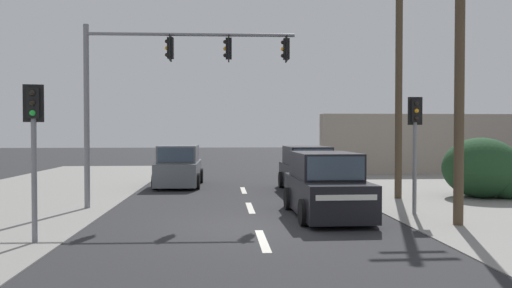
# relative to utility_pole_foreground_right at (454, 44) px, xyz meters

# --- Properties ---
(ground_plane) EXTENTS (140.00, 140.00, 0.00)m
(ground_plane) POSITION_rel_utility_pole_foreground_right_xyz_m (-5.22, 0.51, -4.84)
(ground_plane) COLOR #28282B
(lane_dash_near) EXTENTS (0.20, 2.40, 0.01)m
(lane_dash_near) POSITION_rel_utility_pole_foreground_right_xyz_m (-5.22, -1.49, -4.83)
(lane_dash_near) COLOR silver
(lane_dash_near) RESTS_ON ground
(lane_dash_mid) EXTENTS (0.20, 2.40, 0.01)m
(lane_dash_mid) POSITION_rel_utility_pole_foreground_right_xyz_m (-5.22, 3.51, -4.83)
(lane_dash_mid) COLOR silver
(lane_dash_mid) RESTS_ON ground
(lane_dash_far) EXTENTS (0.20, 2.40, 0.01)m
(lane_dash_far) POSITION_rel_utility_pole_foreground_right_xyz_m (-5.22, 8.51, -4.83)
(lane_dash_far) COLOR silver
(lane_dash_far) RESTS_ON ground
(utility_pole_foreground_right) EXTENTS (3.77, 0.67, 8.96)m
(utility_pole_foreground_right) POSITION_rel_utility_pole_foreground_right_xyz_m (0.00, 0.00, 0.00)
(utility_pole_foreground_right) COLOR #4C3D2B
(utility_pole_foreground_right) RESTS_ON ground
(utility_pole_midground_right) EXTENTS (1.80, 0.26, 10.08)m
(utility_pole_midground_right) POSITION_rel_utility_pole_foreground_right_xyz_m (0.45, 5.35, 0.45)
(utility_pole_midground_right) COLOR #4C3D2B
(utility_pole_midground_right) RESTS_ON ground
(traffic_signal_mast) EXTENTS (6.89, 0.53, 6.00)m
(traffic_signal_mast) POSITION_rel_utility_pole_foreground_right_xyz_m (-8.16, 3.66, -0.48)
(traffic_signal_mast) COLOR slate
(traffic_signal_mast) RESTS_ON ground
(pedestal_signal_right_kerb) EXTENTS (0.44, 0.29, 3.56)m
(pedestal_signal_right_kerb) POSITION_rel_utility_pole_foreground_right_xyz_m (-0.33, 1.81, -2.42)
(pedestal_signal_right_kerb) COLOR slate
(pedestal_signal_right_kerb) RESTS_ON ground
(pedestal_signal_left_kerb) EXTENTS (0.44, 0.30, 3.56)m
(pedestal_signal_left_kerb) POSITION_rel_utility_pole_foreground_right_xyz_m (-10.34, -1.43, -2.42)
(pedestal_signal_left_kerb) COLOR slate
(pedestal_signal_left_kerb) RESTS_ON ground
(roadside_bush) EXTENTS (3.05, 2.61, 2.30)m
(roadside_bush) POSITION_rel_utility_pole_foreground_right_xyz_m (3.84, 5.37, -3.75)
(roadside_bush) COLOR #1E4223
(roadside_bush) RESTS_ON ground
(shopfront_wall_far) EXTENTS (12.00, 1.00, 3.60)m
(shopfront_wall_far) POSITION_rel_utility_pole_foreground_right_xyz_m (5.78, 16.51, -3.04)
(shopfront_wall_far) COLOR #A39384
(shopfront_wall_far) RESTS_ON ground
(suv_receding_far) EXTENTS (2.13, 4.57, 1.90)m
(suv_receding_far) POSITION_rel_utility_pole_foreground_right_xyz_m (-2.51, 8.13, -3.95)
(suv_receding_far) COLOR black
(suv_receding_far) RESTS_ON ground
(suv_oncoming_near) EXTENTS (2.11, 4.56, 1.90)m
(suv_oncoming_near) POSITION_rel_utility_pole_foreground_right_xyz_m (-3.08, 1.70, -3.95)
(suv_oncoming_near) COLOR black
(suv_oncoming_near) RESTS_ON ground
(suv_crossing_left) EXTENTS (2.10, 4.56, 1.90)m
(suv_crossing_left) POSITION_rel_utility_pole_foreground_right_xyz_m (-8.12, 10.41, -3.95)
(suv_crossing_left) COLOR slate
(suv_crossing_left) RESTS_ON ground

